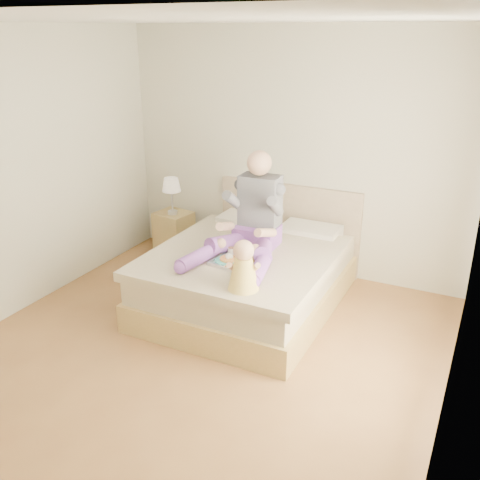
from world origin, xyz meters
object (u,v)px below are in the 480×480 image
at_px(adult, 252,222).
at_px(tray, 236,262).
at_px(nightstand, 174,232).
at_px(bed, 252,273).
at_px(baby, 244,269).

height_order(adult, tray, adult).
bearing_deg(tray, nightstand, 149.51).
bearing_deg(nightstand, bed, -20.02).
relative_size(bed, baby, 4.99).
distance_m(adult, tray, 0.46).
height_order(tray, baby, baby).
bearing_deg(baby, tray, 99.48).
distance_m(bed, baby, 1.05).
relative_size(bed, nightstand, 4.32).
bearing_deg(tray, adult, 102.82).
relative_size(adult, baby, 2.71).
xyz_separation_m(bed, nightstand, (-1.46, 0.80, -0.06)).
distance_m(bed, adult, 0.59).
xyz_separation_m(nightstand, baby, (1.80, -1.68, 0.54)).
height_order(bed, tray, bed).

